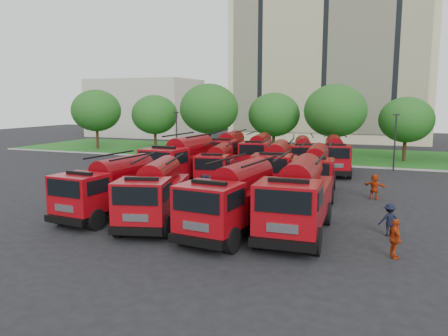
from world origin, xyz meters
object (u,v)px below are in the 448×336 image
(fire_truck_4, at_px, (183,161))
(fire_truck_11, at_px, (334,155))
(fire_truck_2, at_px, (234,199))
(firefighter_1, at_px, (231,241))
(fire_truck_8, at_px, (229,150))
(firefighter_0, at_px, (311,247))
(firefighter_2, at_px, (394,258))
(firefighter_5, at_px, (374,199))
(firefighter_3, at_px, (388,236))
(fire_truck_5, at_px, (218,165))
(fire_truck_3, at_px, (297,197))
(fire_truck_1, at_px, (155,193))
(fire_truck_6, at_px, (276,167))
(fire_truck_10, at_px, (303,154))
(firefighter_4, at_px, (204,196))
(fire_truck_9, at_px, (259,152))
(fire_truck_0, at_px, (111,187))
(fire_truck_7, at_px, (315,171))

(fire_truck_4, distance_m, fire_truck_11, 13.75)
(fire_truck_2, bearing_deg, firefighter_1, -69.69)
(fire_truck_2, xyz_separation_m, fire_truck_8, (-7.44, 19.25, 0.02))
(fire_truck_4, xyz_separation_m, fire_truck_8, (0.11, 9.45, -0.14))
(firefighter_0, height_order, firefighter_2, firefighter_0)
(fire_truck_2, xyz_separation_m, firefighter_1, (0.34, -1.30, -1.67))
(firefighter_5, bearing_deg, fire_truck_8, -17.00)
(firefighter_2, distance_m, firefighter_3, 3.10)
(firefighter_0, height_order, firefighter_5, firefighter_0)
(fire_truck_5, bearing_deg, firefighter_5, -14.99)
(fire_truck_3, bearing_deg, firefighter_5, 68.13)
(fire_truck_1, relative_size, firefighter_1, 4.29)
(fire_truck_3, bearing_deg, fire_truck_6, 107.15)
(firefighter_5, bearing_deg, firefighter_3, 114.19)
(firefighter_2, bearing_deg, fire_truck_11, -12.18)
(fire_truck_6, relative_size, firefighter_0, 4.64)
(fire_truck_1, bearing_deg, fire_truck_8, 83.77)
(firefighter_0, bearing_deg, firefighter_3, 35.93)
(fire_truck_10, relative_size, firefighter_4, 4.77)
(fire_truck_9, xyz_separation_m, firefighter_4, (-0.08, -12.36, -1.62))
(firefighter_5, bearing_deg, fire_truck_1, 61.01)
(fire_truck_3, xyz_separation_m, firefighter_5, (3.16, 9.10, -1.75))
(fire_truck_11, bearing_deg, fire_truck_8, 171.68)
(fire_truck_6, distance_m, firefighter_1, 12.02)
(firefighter_0, xyz_separation_m, firefighter_5, (2.16, 10.91, 0.00))
(fire_truck_2, distance_m, firefighter_5, 11.85)
(fire_truck_0, xyz_separation_m, fire_truck_3, (10.18, 0.45, 0.16))
(fire_truck_2, distance_m, fire_truck_9, 19.74)
(fire_truck_9, bearing_deg, firefighter_2, -66.60)
(fire_truck_5, height_order, firefighter_5, fire_truck_5)
(fire_truck_11, height_order, firefighter_5, fire_truck_11)
(firefighter_0, relative_size, firefighter_5, 1.00)
(fire_truck_6, relative_size, fire_truck_8, 1.01)
(fire_truck_1, height_order, fire_truck_6, fire_truck_6)
(fire_truck_11, bearing_deg, fire_truck_9, 172.20)
(fire_truck_3, distance_m, firefighter_5, 9.79)
(firefighter_2, xyz_separation_m, firefighter_5, (-1.19, 11.02, 0.00))
(fire_truck_1, distance_m, fire_truck_6, 11.05)
(fire_truck_4, xyz_separation_m, firefighter_3, (14.52, -7.65, -1.82))
(fire_truck_0, relative_size, firefighter_5, 4.33)
(firefighter_2, distance_m, firefighter_4, 14.11)
(firefighter_1, distance_m, firefighter_2, 6.87)
(fire_truck_10, xyz_separation_m, firefighter_3, (7.47, -17.56, -1.53))
(fire_truck_7, bearing_deg, firefighter_3, -64.49)
(firefighter_2, bearing_deg, fire_truck_8, 10.24)
(fire_truck_2, distance_m, fire_truck_7, 10.35)
(fire_truck_3, relative_size, firefighter_4, 5.30)
(fire_truck_9, distance_m, firefighter_5, 14.01)
(fire_truck_9, distance_m, firefighter_4, 12.46)
(fire_truck_2, height_order, fire_truck_9, fire_truck_2)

